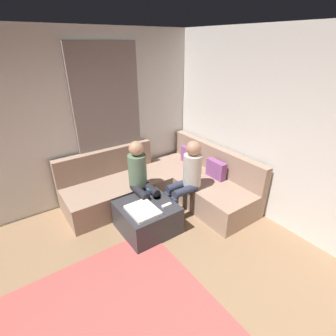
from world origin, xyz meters
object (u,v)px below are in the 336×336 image
at_px(game_remote, 167,205).
at_px(person_on_couch_back, 187,176).
at_px(ottoman, 147,217).
at_px(sectional_couch, 165,184).
at_px(coffee_mug, 149,192).
at_px(person_on_couch_side, 141,177).

distance_m(game_remote, person_on_couch_back, 0.58).
bearing_deg(game_remote, ottoman, -129.29).
distance_m(sectional_couch, person_on_couch_back, 0.65).
relative_size(game_remote, person_on_couch_back, 0.12).
bearing_deg(ottoman, game_remote, 50.71).
bearing_deg(person_on_couch_back, game_remote, 109.63).
relative_size(sectional_couch, coffee_mug, 26.84).
xyz_separation_m(sectional_couch, person_on_couch_back, (0.53, 0.06, 0.38)).
relative_size(ottoman, game_remote, 5.07).
bearing_deg(sectional_couch, person_on_couch_side, -74.56).
xyz_separation_m(person_on_couch_back, person_on_couch_side, (-0.38, -0.59, 0.00)).
relative_size(sectional_couch, person_on_couch_back, 2.12).
bearing_deg(person_on_couch_back, sectional_couch, 5.96).
bearing_deg(coffee_mug, person_on_couch_back, 68.24).
xyz_separation_m(sectional_couch, coffee_mug, (0.31, -0.49, 0.19)).
relative_size(coffee_mug, game_remote, 0.63).
xyz_separation_m(sectional_couch, person_on_couch_side, (0.15, -0.53, 0.38)).
height_order(game_remote, person_on_couch_back, person_on_couch_back).
bearing_deg(sectional_couch, person_on_couch_back, 5.96).
height_order(ottoman, person_on_couch_side, person_on_couch_side).
bearing_deg(ottoman, person_on_couch_side, 160.06).
distance_m(ottoman, person_on_couch_back, 0.85).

